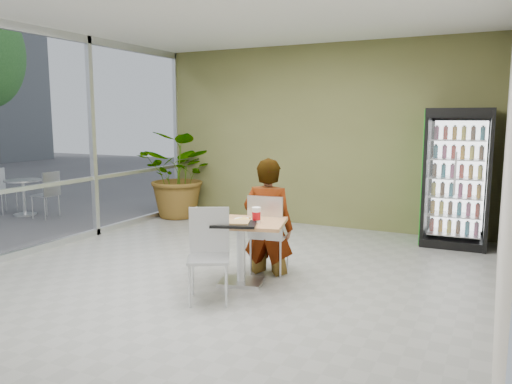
# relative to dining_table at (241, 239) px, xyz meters

# --- Properties ---
(ground) EXTENTS (7.00, 7.00, 0.00)m
(ground) POSITION_rel_dining_table_xyz_m (-0.31, -0.04, -0.54)
(ground) COLOR gray
(ground) RESTS_ON ground
(room_envelope) EXTENTS (6.00, 7.00, 3.20)m
(room_envelope) POSITION_rel_dining_table_xyz_m (-0.31, -0.04, 1.06)
(room_envelope) COLOR beige
(room_envelope) RESTS_ON ground
(storefront_frame) EXTENTS (0.10, 7.00, 3.20)m
(storefront_frame) POSITION_rel_dining_table_xyz_m (-3.31, -0.04, 1.06)
(storefront_frame) COLOR silver
(storefront_frame) RESTS_ON ground
(dining_table) EXTENTS (1.14, 0.93, 0.75)m
(dining_table) POSITION_rel_dining_table_xyz_m (0.00, 0.00, 0.00)
(dining_table) COLOR tan
(dining_table) RESTS_ON ground
(chair_far) EXTENTS (0.50, 0.51, 1.00)m
(chair_far) POSITION_rel_dining_table_xyz_m (0.12, 0.46, 0.05)
(chair_far) COLOR silver
(chair_far) RESTS_ON ground
(chair_near) EXTENTS (0.59, 0.59, 0.98)m
(chair_near) POSITION_rel_dining_table_xyz_m (-0.09, -0.56, 0.04)
(chair_near) COLOR silver
(chair_near) RESTS_ON ground
(seated_woman) EXTENTS (0.70, 0.51, 1.74)m
(seated_woman) POSITION_rel_dining_table_xyz_m (0.11, 0.52, 0.04)
(seated_woman) COLOR black
(seated_woman) RESTS_ON ground
(pizza_plate) EXTENTS (0.29, 0.23, 0.03)m
(pizza_plate) POSITION_rel_dining_table_xyz_m (-0.00, 0.06, 0.23)
(pizza_plate) COLOR white
(pizza_plate) RESTS_ON dining_table
(soda_cup) EXTENTS (0.10, 0.10, 0.18)m
(soda_cup) POSITION_rel_dining_table_xyz_m (0.20, -0.00, 0.30)
(soda_cup) COLOR white
(soda_cup) RESTS_ON dining_table
(napkin_stack) EXTENTS (0.20, 0.20, 0.02)m
(napkin_stack) POSITION_rel_dining_table_xyz_m (-0.30, -0.24, 0.22)
(napkin_stack) COLOR white
(napkin_stack) RESTS_ON dining_table
(cafeteria_tray) EXTENTS (0.58, 0.50, 0.03)m
(cafeteria_tray) POSITION_rel_dining_table_xyz_m (0.05, -0.25, 0.23)
(cafeteria_tray) COLOR black
(cafeteria_tray) RESTS_ON dining_table
(beverage_fridge) EXTENTS (0.97, 0.76, 2.07)m
(beverage_fridge) POSITION_rel_dining_table_xyz_m (2.07, 3.01, 0.50)
(beverage_fridge) COLOR black
(beverage_fridge) RESTS_ON ground
(potted_plant) EXTENTS (1.55, 1.35, 1.67)m
(potted_plant) POSITION_rel_dining_table_xyz_m (-2.89, 2.97, 0.30)
(potted_plant) COLOR #296127
(potted_plant) RESTS_ON ground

